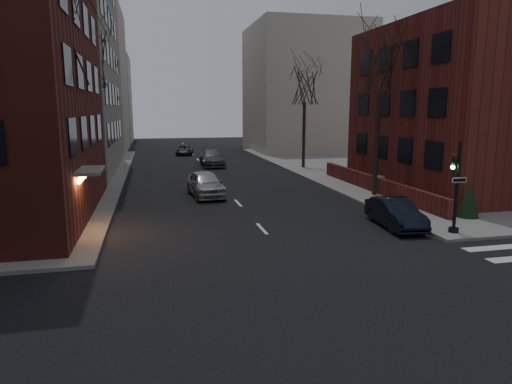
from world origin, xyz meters
TOP-DOWN VIEW (x-y plane):
  - ground at (0.00, 0.00)m, footprint 160.00×160.00m
  - sidewalk_far_right at (29.00, 30.00)m, footprint 44.00×44.00m
  - building_right_brick at (16.50, 19.00)m, footprint 12.00×14.00m
  - low_wall_right at (9.30, 19.00)m, footprint 0.35×16.00m
  - building_distant_la at (-15.00, 55.00)m, footprint 14.00×16.00m
  - building_distant_ra at (15.00, 50.00)m, footprint 14.00×14.00m
  - building_distant_lb at (-13.00, 72.00)m, footprint 10.00×12.00m
  - traffic_signal at (7.94, 8.99)m, footprint 0.76×0.44m
  - tree_left_a at (-8.80, 14.00)m, footprint 4.18×4.18m
  - tree_left_b at (-8.80, 26.00)m, footprint 4.40×4.40m
  - tree_left_c at (-8.80, 40.00)m, footprint 3.96×3.96m
  - tree_right_a at (8.80, 18.00)m, footprint 3.96×3.96m
  - tree_right_b at (8.80, 32.00)m, footprint 3.74×3.74m
  - streetlamp_near at (-8.20, 22.00)m, footprint 0.36×0.36m
  - streetlamp_far at (-8.20, 42.00)m, footprint 0.36×0.36m
  - parked_sedan at (6.20, 10.88)m, footprint 1.76×4.25m
  - car_lane_silver at (-1.64, 20.56)m, footprint 2.29×4.89m
  - car_lane_gray at (0.80, 35.90)m, footprint 2.34×5.41m
  - car_lane_far at (-1.02, 47.66)m, footprint 2.47×4.43m
  - sandwich_board at (9.93, 19.49)m, footprint 0.56×0.69m
  - evergreen_shrub at (10.50, 11.35)m, footprint 1.42×1.42m

SIDE VIEW (x-z plane):
  - ground at x=0.00m, z-range 0.00..0.00m
  - sidewalk_far_right at x=29.00m, z-range 0.00..0.15m
  - car_lane_far at x=-1.02m, z-range 0.00..1.17m
  - sandwich_board at x=9.93m, z-range 0.15..1.12m
  - low_wall_right at x=9.30m, z-range 0.15..1.15m
  - parked_sedan at x=6.20m, z-range 0.00..1.37m
  - car_lane_gray at x=0.80m, z-range 0.00..1.55m
  - car_lane_silver at x=-1.64m, z-range 0.00..1.62m
  - evergreen_shrub at x=10.50m, z-range 0.15..1.96m
  - traffic_signal at x=7.94m, z-range -0.09..3.91m
  - streetlamp_near at x=-8.20m, z-range 1.10..7.38m
  - streetlamp_far at x=-8.20m, z-range 1.10..7.38m
  - building_right_brick at x=16.50m, z-range 0.00..11.00m
  - building_distant_lb at x=-13.00m, z-range 0.00..14.00m
  - tree_right_b at x=8.80m, z-range 3.00..12.18m
  - building_distant_ra at x=15.00m, z-range 0.00..16.00m
  - tree_left_c at x=-8.80m, z-range 3.17..12.89m
  - tree_right_a at x=8.80m, z-range 3.17..12.89m
  - tree_left_a at x=-8.80m, z-range 3.34..13.60m
  - tree_left_b at x=-8.80m, z-range 3.51..14.31m
  - building_distant_la at x=-15.00m, z-range 0.00..18.00m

